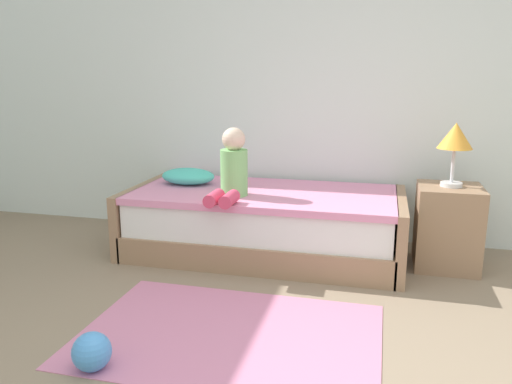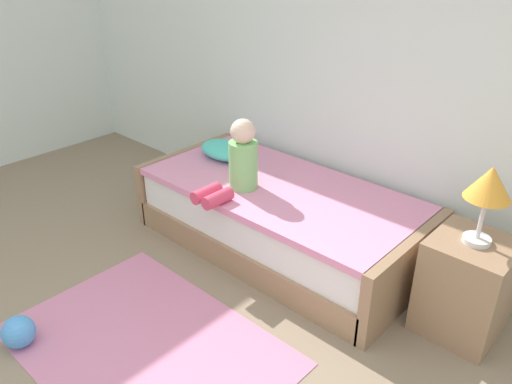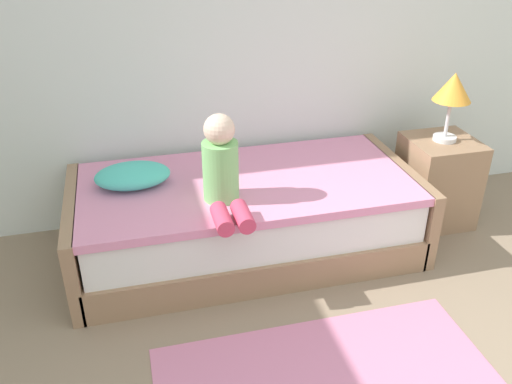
% 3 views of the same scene
% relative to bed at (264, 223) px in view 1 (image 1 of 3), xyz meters
% --- Properties ---
extents(wall_rear, '(7.20, 0.10, 2.90)m').
position_rel_bed_xyz_m(wall_rear, '(0.54, 0.60, 1.20)').
color(wall_rear, silver).
rests_on(wall_rear, ground).
extents(bed, '(2.11, 1.00, 0.50)m').
position_rel_bed_xyz_m(bed, '(0.00, 0.00, 0.00)').
color(bed, '#997556').
rests_on(bed, ground).
extents(nightstand, '(0.44, 0.44, 0.60)m').
position_rel_bed_xyz_m(nightstand, '(1.35, 0.05, 0.05)').
color(nightstand, '#997556').
rests_on(nightstand, ground).
extents(table_lamp, '(0.24, 0.24, 0.45)m').
position_rel_bed_xyz_m(table_lamp, '(1.35, 0.05, 0.69)').
color(table_lamp, silver).
rests_on(table_lamp, nightstand).
extents(child_figure, '(0.20, 0.51, 0.50)m').
position_rel_bed_xyz_m(child_figure, '(-0.18, -0.23, 0.46)').
color(child_figure, '#7FC672').
rests_on(child_figure, bed).
extents(pillow, '(0.44, 0.30, 0.13)m').
position_rel_bed_xyz_m(pillow, '(-0.66, 0.10, 0.32)').
color(pillow, '#4CCCBC').
rests_on(pillow, bed).
extents(toy_ball, '(0.19, 0.19, 0.19)m').
position_rel_bed_xyz_m(toy_ball, '(-0.42, -1.78, -0.15)').
color(toy_ball, '#4C99E5').
rests_on(toy_ball, ground).
extents(area_rug, '(1.60, 1.10, 0.01)m').
position_rel_bed_xyz_m(area_rug, '(0.12, -1.30, -0.24)').
color(area_rug, pink).
rests_on(area_rug, ground).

